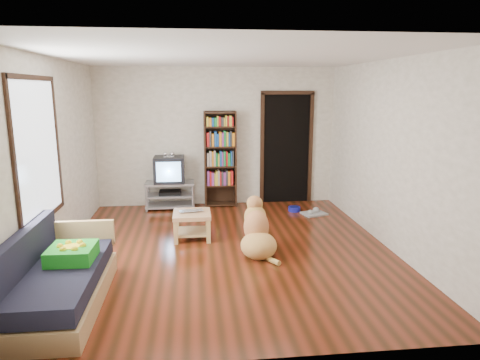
{
  "coord_description": "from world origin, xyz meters",
  "views": [
    {
      "loc": [
        -0.46,
        -5.62,
        2.19
      ],
      "look_at": [
        0.21,
        0.42,
        0.9
      ],
      "focal_mm": 32.0,
      "sensor_mm": 36.0,
      "label": 1
    }
  ],
  "objects": [
    {
      "name": "green_cushion",
      "position": [
        -1.75,
        -1.2,
        0.5
      ],
      "size": [
        0.47,
        0.47,
        0.15
      ],
      "primitive_type": "cube",
      "rotation": [
        0.0,
        0.0,
        -0.03
      ],
      "color": "green",
      "rests_on": "sofa"
    },
    {
      "name": "wall_left",
      "position": [
        -2.25,
        0.0,
        1.3
      ],
      "size": [
        0.0,
        5.0,
        5.0
      ],
      "primitive_type": "plane",
      "rotation": [
        1.57,
        0.0,
        1.57
      ],
      "color": "silver",
      "rests_on": "ground"
    },
    {
      "name": "wall_right",
      "position": [
        2.25,
        0.0,
        1.3
      ],
      "size": [
        0.0,
        5.0,
        5.0
      ],
      "primitive_type": "plane",
      "rotation": [
        1.57,
        0.0,
        -1.57
      ],
      "color": "silver",
      "rests_on": "ground"
    },
    {
      "name": "window",
      "position": [
        -2.23,
        -0.5,
        1.5
      ],
      "size": [
        0.03,
        1.46,
        1.7
      ],
      "color": "white",
      "rests_on": "wall_left"
    },
    {
      "name": "dog_bowl",
      "position": [
        1.37,
        1.79,
        0.04
      ],
      "size": [
        0.22,
        0.22,
        0.08
      ],
      "primitive_type": "cylinder",
      "color": "#151690",
      "rests_on": "ground"
    },
    {
      "name": "ground",
      "position": [
        0.0,
        0.0,
        0.0
      ],
      "size": [
        5.0,
        5.0,
        0.0
      ],
      "primitive_type": "plane",
      "color": "#5D2010",
      "rests_on": "ground"
    },
    {
      "name": "tv_stand",
      "position": [
        -0.9,
        2.25,
        0.27
      ],
      "size": [
        0.9,
        0.45,
        0.5
      ],
      "color": "#99999E",
      "rests_on": "ground"
    },
    {
      "name": "wall_back",
      "position": [
        0.0,
        2.5,
        1.3
      ],
      "size": [
        4.5,
        0.0,
        4.5
      ],
      "primitive_type": "plane",
      "rotation": [
        1.57,
        0.0,
        0.0
      ],
      "color": "silver",
      "rests_on": "ground"
    },
    {
      "name": "doorway",
      "position": [
        1.35,
        2.48,
        1.12
      ],
      "size": [
        1.03,
        0.05,
        2.19
      ],
      "color": "black",
      "rests_on": "wall_back"
    },
    {
      "name": "grey_rag",
      "position": [
        1.67,
        1.54,
        0.01
      ],
      "size": [
        0.48,
        0.42,
        0.03
      ],
      "primitive_type": "cube",
      "rotation": [
        0.0,
        0.0,
        0.3
      ],
      "color": "gray",
      "rests_on": "ground"
    },
    {
      "name": "wall_front",
      "position": [
        0.0,
        -2.5,
        1.3
      ],
      "size": [
        4.5,
        0.0,
        4.5
      ],
      "primitive_type": "plane",
      "rotation": [
        -1.57,
        0.0,
        0.0
      ],
      "color": "silver",
      "rests_on": "ground"
    },
    {
      "name": "laptop",
      "position": [
        -0.49,
        0.5,
        0.41
      ],
      "size": [
        0.39,
        0.28,
        0.03
      ],
      "primitive_type": "imported",
      "rotation": [
        0.0,
        0.0,
        0.17
      ],
      "color": "silver",
      "rests_on": "coffee_table"
    },
    {
      "name": "ceiling",
      "position": [
        0.0,
        0.0,
        2.6
      ],
      "size": [
        5.0,
        5.0,
        0.0
      ],
      "primitive_type": "plane",
      "rotation": [
        3.14,
        0.0,
        0.0
      ],
      "color": "white",
      "rests_on": "ground"
    },
    {
      "name": "dog",
      "position": [
        0.38,
        -0.15,
        0.28
      ],
      "size": [
        0.5,
        0.94,
        0.78
      ],
      "color": "#D9AD53",
      "rests_on": "ground"
    },
    {
      "name": "sofa",
      "position": [
        -1.87,
        -1.38,
        0.26
      ],
      "size": [
        0.8,
        1.8,
        0.8
      ],
      "color": "tan",
      "rests_on": "ground"
    },
    {
      "name": "coffee_table",
      "position": [
        -0.49,
        0.53,
        0.28
      ],
      "size": [
        0.55,
        0.55,
        0.4
      ],
      "color": "tan",
      "rests_on": "ground"
    },
    {
      "name": "bookshelf",
      "position": [
        0.05,
        2.34,
        1.0
      ],
      "size": [
        0.6,
        0.3,
        1.8
      ],
      "color": "black",
      "rests_on": "ground"
    },
    {
      "name": "crt_tv",
      "position": [
        -0.9,
        2.27,
        0.74
      ],
      "size": [
        0.55,
        0.52,
        0.58
      ],
      "color": "black",
      "rests_on": "tv_stand"
    }
  ]
}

